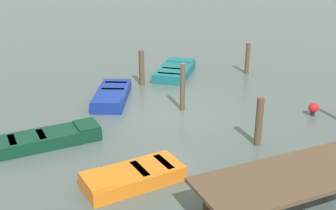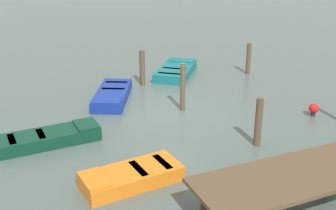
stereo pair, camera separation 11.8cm
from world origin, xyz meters
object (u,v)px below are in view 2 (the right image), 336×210
object	(u,v)px
mooring_piling_center	(248,59)
marker_buoy	(314,109)
rowboat_dark_green	(50,137)
mooring_piling_mid_left	(183,87)
rowboat_blue	(112,95)
mooring_piling_far_left	(258,122)
rowboat_teal	(176,71)
rowboat_orange	(131,176)
dock_segment	(289,180)
mooring_piling_far_right	(142,68)

from	to	relation	value
mooring_piling_center	marker_buoy	xyz separation A→B (m)	(1.16, 5.31, -0.45)
rowboat_dark_green	mooring_piling_mid_left	size ratio (longest dim) A/B	1.73
mooring_piling_mid_left	mooring_piling_center	bearing A→B (deg)	-152.97
rowboat_blue	mooring_piling_far_left	size ratio (longest dim) A/B	2.09
mooring_piling_center	mooring_piling_far_left	bearing A→B (deg)	54.24
rowboat_teal	rowboat_orange	xyz separation A→B (m)	(5.66, 7.84, 0.00)
dock_segment	mooring_piling_mid_left	distance (m)	6.71
dock_segment	rowboat_teal	size ratio (longest dim) A/B	1.48
mooring_piling_mid_left	marker_buoy	world-z (taller)	mooring_piling_mid_left
rowboat_teal	rowboat_dark_green	distance (m)	8.30
rowboat_blue	mooring_piling_far_right	world-z (taller)	mooring_piling_far_right
dock_segment	rowboat_orange	world-z (taller)	dock_segment
mooring_piling_far_left	marker_buoy	world-z (taller)	mooring_piling_far_left
marker_buoy	rowboat_teal	bearing A→B (deg)	-73.39
rowboat_dark_green	marker_buoy	world-z (taller)	marker_buoy
rowboat_orange	marker_buoy	xyz separation A→B (m)	(-7.66, -1.13, 0.07)
rowboat_blue	mooring_piling_mid_left	world-z (taller)	mooring_piling_mid_left
mooring_piling_center	marker_buoy	distance (m)	5.45
mooring_piling_mid_left	mooring_piling_center	world-z (taller)	mooring_piling_mid_left
dock_segment	mooring_piling_center	xyz separation A→B (m)	(-6.05, -9.22, -0.10)
rowboat_orange	mooring_piling_far_left	world-z (taller)	mooring_piling_far_left
mooring_piling_far_right	mooring_piling_mid_left	distance (m)	3.43
mooring_piling_mid_left	rowboat_dark_green	bearing A→B (deg)	5.66
rowboat_dark_green	dock_segment	bearing A→B (deg)	-54.93
mooring_piling_far_left	mooring_piling_far_right	xyz separation A→B (m)	(0.68, -7.04, -0.01)
mooring_piling_mid_left	marker_buoy	size ratio (longest dim) A/B	3.78
rowboat_teal	marker_buoy	distance (m)	7.00
rowboat_dark_green	mooring_piling_far_left	world-z (taller)	mooring_piling_far_left
rowboat_dark_green	marker_buoy	xyz separation A→B (m)	(-8.98, 2.22, 0.07)
dock_segment	rowboat_orange	distance (m)	3.97
rowboat_dark_green	mooring_piling_mid_left	world-z (taller)	mooring_piling_mid_left
mooring_piling_far_right	rowboat_dark_green	bearing A→B (deg)	38.20
dock_segment	rowboat_dark_green	xyz separation A→B (m)	(4.09, -6.13, -0.62)
mooring_piling_far_right	marker_buoy	distance (m)	7.35
dock_segment	mooring_piling_far_left	xyz separation A→B (m)	(-1.58, -3.02, -0.05)
mooring_piling_center	rowboat_teal	bearing A→B (deg)	-23.90
rowboat_orange	mooring_piling_far_left	size ratio (longest dim) A/B	1.70
rowboat_orange	rowboat_dark_green	distance (m)	3.60
dock_segment	rowboat_dark_green	bearing A→B (deg)	-52.04
rowboat_teal	mooring_piling_center	bearing A→B (deg)	-71.16
rowboat_orange	rowboat_teal	bearing A→B (deg)	-127.41
rowboat_orange	mooring_piling_far_left	bearing A→B (deg)	-178.50
rowboat_orange	rowboat_dark_green	xyz separation A→B (m)	(1.33, -3.35, -0.00)
mooring_piling_far_left	marker_buoy	xyz separation A→B (m)	(-3.31, -0.89, -0.49)
mooring_piling_far_left	mooring_piling_far_right	bearing A→B (deg)	-84.47
rowboat_blue	rowboat_dark_green	bearing A→B (deg)	-18.51
rowboat_blue	mooring_piling_mid_left	xyz separation A→B (m)	(-1.95, 2.22, 0.69)
rowboat_orange	rowboat_dark_green	world-z (taller)	same
dock_segment	mooring_piling_far_left	distance (m)	3.41
rowboat_dark_green	mooring_piling_center	world-z (taller)	mooring_piling_center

